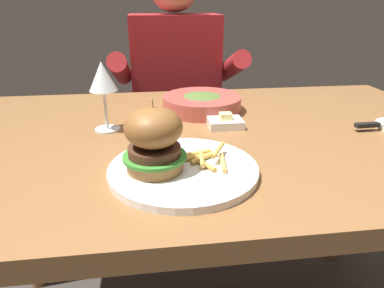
# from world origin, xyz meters

# --- Properties ---
(dining_table) EXTENTS (1.34, 0.81, 0.74)m
(dining_table) POSITION_xyz_m (0.00, 0.00, 0.65)
(dining_table) COLOR brown
(dining_table) RESTS_ON ground
(main_plate) EXTENTS (0.27, 0.27, 0.01)m
(main_plate) POSITION_xyz_m (-0.09, -0.20, 0.75)
(main_plate) COLOR white
(main_plate) RESTS_ON dining_table
(burger_sandwich) EXTENTS (0.11, 0.11, 0.13)m
(burger_sandwich) POSITION_xyz_m (-0.14, -0.21, 0.81)
(burger_sandwich) COLOR #9E6B38
(burger_sandwich) RESTS_ON main_plate
(fries_pile) EXTENTS (0.09, 0.09, 0.02)m
(fries_pile) POSITION_xyz_m (-0.04, -0.19, 0.76)
(fries_pile) COLOR gold
(fries_pile) RESTS_ON main_plate
(wine_glass) EXTENTS (0.07, 0.07, 0.17)m
(wine_glass) POSITION_xyz_m (-0.25, 0.04, 0.86)
(wine_glass) COLOR silver
(wine_glass) RESTS_ON dining_table
(butter_dish) EXTENTS (0.08, 0.07, 0.04)m
(butter_dish) POSITION_xyz_m (0.04, 0.03, 0.75)
(butter_dish) COLOR white
(butter_dish) RESTS_ON dining_table
(soup_bowl) EXTENTS (0.22, 0.22, 0.05)m
(soup_bowl) POSITION_xyz_m (0.01, 0.17, 0.76)
(soup_bowl) COLOR #B24C42
(soup_bowl) RESTS_ON dining_table
(diner_person) EXTENTS (0.51, 0.36, 1.18)m
(diner_person) POSITION_xyz_m (-0.03, 0.68, 0.56)
(diner_person) COLOR #282833
(diner_person) RESTS_ON ground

